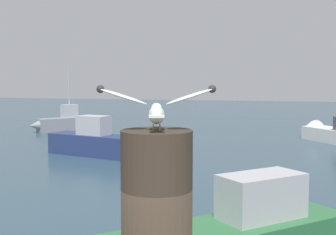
% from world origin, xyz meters
% --- Properties ---
extents(mooring_post, '(0.40, 0.40, 1.14)m').
position_xyz_m(mooring_post, '(-0.52, -0.34, 2.26)').
color(mooring_post, '#382D23').
rests_on(mooring_post, harbor_quay).
extents(seagull, '(0.64, 0.39, 0.25)m').
position_xyz_m(seagull, '(-0.53, -0.34, 2.95)').
color(seagull, tan).
rests_on(seagull, mooring_post).
extents(boat_navy, '(5.41, 2.40, 1.64)m').
position_xyz_m(boat_navy, '(-6.66, 13.99, 0.52)').
color(boat_navy, navy).
rests_on(boat_navy, ground_plane).
extents(boat_grey, '(2.62, 3.15, 3.80)m').
position_xyz_m(boat_grey, '(-12.75, 21.52, 0.52)').
color(boat_grey, gray).
rests_on(boat_grey, ground_plane).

